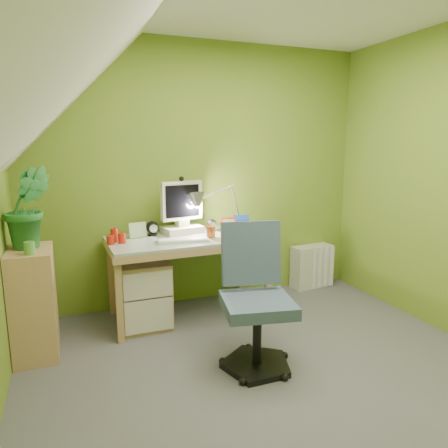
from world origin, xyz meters
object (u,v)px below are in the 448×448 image
object	(u,v)px
radiator	(312,266)
monitor	(182,204)
desk_lamp	(229,197)
desk	(189,277)
task_chair	(258,303)
side_ledge	(34,303)
potted_plant	(28,207)

from	to	relation	value
radiator	monitor	bearing A→B (deg)	177.40
desk_lamp	radiator	world-z (taller)	desk_lamp
desk	task_chair	bearing A→B (deg)	-81.19
desk	desk_lamp	distance (m)	0.81
task_chair	desk	bearing A→B (deg)	111.75
side_ledge	radiator	xyz separation A→B (m)	(2.63, 0.53, -0.17)
desk	desk_lamp	world-z (taller)	desk_lamp
monitor	task_chair	world-z (taller)	monitor
radiator	desk	bearing A→B (deg)	-175.48
side_ledge	desk_lamp	bearing A→B (deg)	14.73
side_ledge	radiator	bearing A→B (deg)	11.30
potted_plant	task_chair	size ratio (longest dim) A/B	0.62
side_ledge	task_chair	world-z (taller)	task_chair
monitor	radiator	bearing A→B (deg)	-7.57
desk_lamp	radiator	xyz separation A→B (m)	(0.98, 0.09, -0.79)
desk_lamp	side_ledge	world-z (taller)	desk_lamp
desk	desk_lamp	size ratio (longest dim) A/B	2.22
monitor	desk_lamp	xyz separation A→B (m)	(0.45, 0.00, 0.04)
task_chair	potted_plant	bearing A→B (deg)	161.32
side_ledge	potted_plant	xyz separation A→B (m)	(0.02, 0.05, 0.68)
task_chair	monitor	bearing A→B (deg)	110.09
desk	side_ledge	world-z (taller)	side_ledge
desk	side_ledge	distance (m)	1.23
monitor	desk_lamp	world-z (taller)	desk_lamp
desk	radiator	distance (m)	1.46
potted_plant	monitor	bearing A→B (deg)	17.96
side_ledge	radiator	distance (m)	2.69
potted_plant	task_chair	world-z (taller)	potted_plant
radiator	potted_plant	bearing A→B (deg)	-175.90
desk	monitor	size ratio (longest dim) A/B	2.55
potted_plant	desk	bearing A→B (deg)	9.81
monitor	radiator	size ratio (longest dim) A/B	1.18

